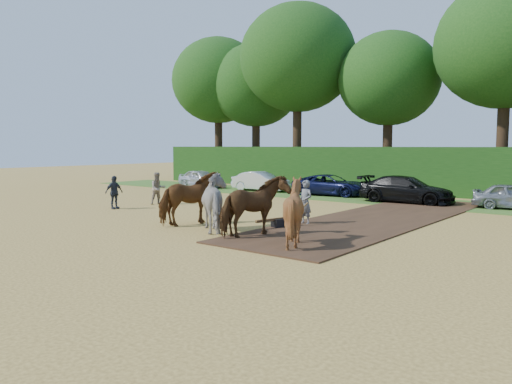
{
  "coord_description": "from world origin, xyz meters",
  "views": [
    {
      "loc": [
        10.38,
        -12.48,
        3.06
      ],
      "look_at": [
        -0.79,
        1.59,
        1.4
      ],
      "focal_mm": 35.0,
      "sensor_mm": 36.0,
      "label": 1
    }
  ],
  "objects": [
    {
      "name": "ground",
      "position": [
        0.0,
        0.0,
        0.0
      ],
      "size": [
        120.0,
        120.0,
        0.0
      ],
      "primitive_type": "plane",
      "color": "gold",
      "rests_on": "ground"
    },
    {
      "name": "earth_strip",
      "position": [
        1.5,
        7.0,
        0.03
      ],
      "size": [
        4.5,
        17.0,
        0.05
      ],
      "primitive_type": "cube",
      "color": "#472D1C",
      "rests_on": "ground"
    },
    {
      "name": "grass_verge",
      "position": [
        0.0,
        14.0,
        0.01
      ],
      "size": [
        50.0,
        5.0,
        0.03
      ],
      "primitive_type": "cube",
      "color": "#38601E",
      "rests_on": "ground"
    },
    {
      "name": "hedgerow",
      "position": [
        0.0,
        18.5,
        1.5
      ],
      "size": [
        46.0,
        1.6,
        3.0
      ],
      "primitive_type": "cube",
      "color": "#14380F",
      "rests_on": "ground"
    },
    {
      "name": "spectator_near",
      "position": [
        -9.83,
        4.69,
        0.84
      ],
      "size": [
        0.91,
        1.01,
        1.69
      ],
      "primitive_type": "imported",
      "rotation": [
        0.0,
        0.0,
        1.16
      ],
      "color": "tan",
      "rests_on": "ground"
    },
    {
      "name": "spectator_far",
      "position": [
        -10.05,
        2.13,
        0.81
      ],
      "size": [
        0.43,
        0.96,
        1.62
      ],
      "primitive_type": "imported",
      "rotation": [
        0.0,
        0.0,
        1.53
      ],
      "color": "#282D36",
      "rests_on": "ground"
    },
    {
      "name": "plough_team",
      "position": [
        -0.81,
        0.64,
        1.04
      ],
      "size": [
        7.17,
        5.02,
        2.09
      ],
      "color": "brown",
      "rests_on": "ground"
    },
    {
      "name": "parked_cars",
      "position": [
        3.22,
        13.98,
        0.68
      ],
      "size": [
        40.51,
        3.55,
        1.45
      ],
      "color": "silver",
      "rests_on": "ground"
    },
    {
      "name": "treeline",
      "position": [
        -1.69,
        21.69,
        8.97
      ],
      "size": [
        48.7,
        10.6,
        14.21
      ],
      "color": "#382616",
      "rests_on": "ground"
    }
  ]
}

